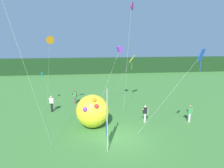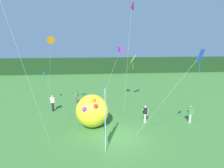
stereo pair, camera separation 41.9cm
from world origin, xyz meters
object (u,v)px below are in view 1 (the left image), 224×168
kite_purple_box_3 (120,50)px  kite_yellow_diamond_4 (131,60)px  kite_blue_diamond_0 (197,61)px  kite_cyan_delta_1 (43,74)px  person_far_right (52,103)px  person_near_banner (75,96)px  kite_orange_delta_2 (50,40)px  inflatable_balloon (93,111)px  banner_flag (107,121)px  kite_magenta_delta_6 (131,7)px  person_far_left (190,113)px  person_mid_field (145,113)px

kite_purple_box_3 → kite_yellow_diamond_4: size_ratio=1.18×
kite_blue_diamond_0 → kite_cyan_delta_1: kite_blue_diamond_0 is taller
person_far_right → kite_cyan_delta_1: size_ratio=0.45×
kite_blue_diamond_0 → person_far_right: bearing=143.9°
kite_purple_box_3 → kite_cyan_delta_1: bearing=171.3°
person_near_banner → kite_purple_box_3: (5.00, -0.98, 5.30)m
person_far_right → kite_orange_delta_2: size_ratio=0.22×
person_near_banner → inflatable_balloon: size_ratio=0.61×
inflatable_balloon → kite_yellow_diamond_4: bearing=52.6°
banner_flag → kite_blue_diamond_0: bearing=-2.3°
person_near_banner → kite_blue_diamond_0: (8.51, -9.99, 5.01)m
person_near_banner → kite_blue_diamond_0: 14.05m
person_near_banner → kite_yellow_diamond_4: 7.63m
kite_magenta_delta_6 → kite_cyan_delta_1: bearing=150.6°
person_far_left → kite_magenta_delta_6: 10.55m
inflatable_balloon → kite_orange_delta_2: 7.42m
kite_yellow_diamond_4 → kite_magenta_delta_6: 6.67m
kite_orange_delta_2 → person_far_right: bearing=114.4°
banner_flag → person_far_right: banner_flag is taller
banner_flag → kite_yellow_diamond_4: size_ratio=0.77×
banner_flag → inflatable_balloon: size_ratio=1.55×
person_far_left → kite_orange_delta_2: kite_orange_delta_2 is taller
kite_blue_diamond_0 → inflatable_balloon: bearing=149.7°
person_near_banner → kite_blue_diamond_0: size_ratio=0.25×
person_near_banner → inflatable_balloon: (1.93, -6.14, 0.50)m
person_far_right → kite_cyan_delta_1: kite_cyan_delta_1 is taller
banner_flag → person_far_right: (-4.99, 7.56, -1.16)m
person_near_banner → person_far_left: (10.55, -6.25, -0.05)m
person_near_banner → kite_cyan_delta_1: 4.29m
kite_blue_diamond_0 → kite_yellow_diamond_4: (-2.08, 9.74, -0.93)m
inflatable_balloon → kite_purple_box_3: size_ratio=0.42×
kite_orange_delta_2 → kite_magenta_delta_6: (7.06, -1.35, 2.69)m
kite_yellow_diamond_4 → inflatable_balloon: bearing=-127.4°
person_far_right → kite_blue_diamond_0: kite_blue_diamond_0 is taller
person_near_banner → kite_purple_box_3: 7.35m
kite_orange_delta_2 → kite_magenta_delta_6: kite_magenta_delta_6 is taller
banner_flag → kite_blue_diamond_0: kite_blue_diamond_0 is taller
kite_cyan_delta_1 → kite_orange_delta_2: (1.71, -3.58, 3.71)m
person_mid_field → kite_yellow_diamond_4: kite_yellow_diamond_4 is taller
kite_orange_delta_2 → kite_magenta_delta_6: 7.68m
banner_flag → person_mid_field: (3.77, 3.93, -1.23)m
person_mid_field → kite_orange_delta_2: 10.74m
person_far_right → kite_yellow_diamond_4: size_ratio=0.30×
person_mid_field → kite_orange_delta_2: kite_orange_delta_2 is taller
kite_orange_delta_2 → kite_cyan_delta_1: bearing=115.5°
banner_flag → inflatable_balloon: banner_flag is taller
person_mid_field → person_far_left: person_far_left is taller
banner_flag → person_far_left: size_ratio=2.70×
person_far_right → person_near_banner: bearing=45.3°
kite_yellow_diamond_4 → kite_cyan_delta_1: bearing=176.8°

